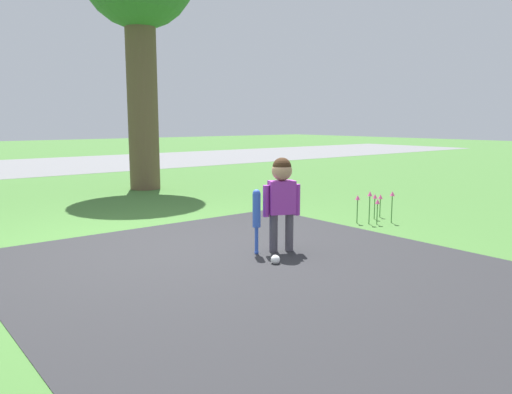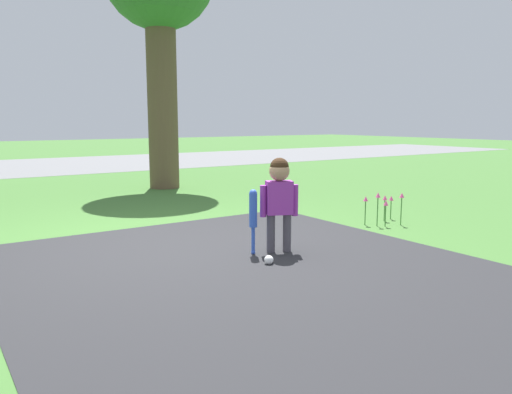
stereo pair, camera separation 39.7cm
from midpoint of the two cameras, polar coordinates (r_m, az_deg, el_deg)
The scene contains 7 objects.
ground_plane at distance 5.20m, azimuth -8.47°, elevation -5.58°, with size 60.00×60.00×0.00m, color #3D6B2D.
driveway_strip at distance 3.44m, azimuth 15.09°, elevation -13.33°, with size 3.98×7.00×0.01m.
street_strip at distance 15.25m, azimuth -25.88°, elevation 3.06°, with size 40.00×6.00×0.01m.
child at distance 4.82m, azimuth 5.04°, elevation 0.64°, with size 0.35×0.23×0.93m.
baseball_bat at distance 4.75m, azimuth 2.07°, elevation -1.80°, with size 0.08×0.08×0.63m.
sports_ball at distance 4.51m, azimuth 4.03°, elevation -7.21°, with size 0.08×0.08×0.08m.
flower_bed at distance 6.44m, azimuth 16.22°, elevation -0.37°, with size 0.61×0.39×0.42m.
Camera 2 is at (-2.00, -4.67, 1.28)m, focal length 35.00 mm.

